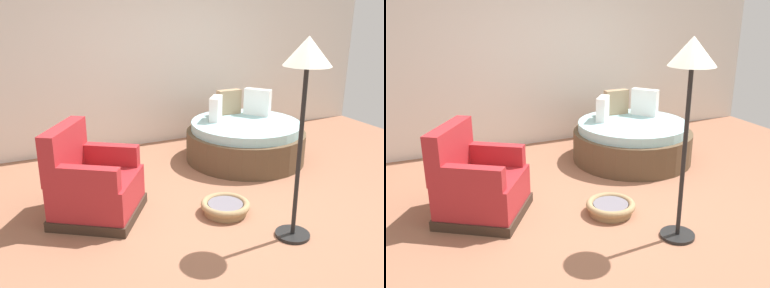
# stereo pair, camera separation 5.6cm
# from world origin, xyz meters

# --- Properties ---
(ground_plane) EXTENTS (8.00, 8.00, 0.02)m
(ground_plane) POSITION_xyz_m (0.00, 0.00, -0.01)
(ground_plane) COLOR #936047
(back_wall) EXTENTS (8.00, 0.12, 2.88)m
(back_wall) POSITION_xyz_m (0.00, 2.50, 1.44)
(back_wall) COLOR silver
(back_wall) RESTS_ON ground_plane
(round_daybed) EXTENTS (1.61, 1.61, 0.90)m
(round_daybed) POSITION_xyz_m (1.09, 1.23, 0.27)
(round_daybed) COLOR brown
(round_daybed) RESTS_ON ground_plane
(red_armchair) EXTENTS (1.11, 1.11, 0.94)m
(red_armchair) POSITION_xyz_m (-1.17, 0.46, 0.33)
(red_armchair) COLOR #38281E
(red_armchair) RESTS_ON ground_plane
(pet_basket) EXTENTS (0.51, 0.51, 0.13)m
(pet_basket) POSITION_xyz_m (0.07, -0.06, 0.07)
(pet_basket) COLOR #9E7F56
(pet_basket) RESTS_ON ground_plane
(floor_lamp) EXTENTS (0.40, 0.40, 1.82)m
(floor_lamp) POSITION_xyz_m (0.42, -0.71, 1.53)
(floor_lamp) COLOR black
(floor_lamp) RESTS_ON ground_plane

